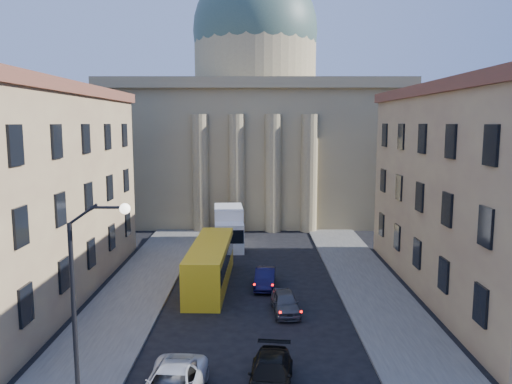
{
  "coord_description": "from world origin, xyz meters",
  "views": [
    {
      "loc": [
        0.16,
        -12.0,
        12.07
      ],
      "look_at": [
        0.14,
        18.71,
        7.8
      ],
      "focal_mm": 35.0,
      "sensor_mm": 36.0,
      "label": 1
    }
  ],
  "objects": [
    {
      "name": "street_lamp",
      "position": [
        -6.97,
        8.0,
        5.29
      ],
      "size": [
        2.62,
        0.44,
        8.83
      ],
      "color": "black",
      "rests_on": "ground"
    },
    {
      "name": "car_right_mid",
      "position": [
        0.8,
        9.32,
        0.69
      ],
      "size": [
        2.46,
        4.96,
        1.38
      ],
      "primitive_type": "imported",
      "rotation": [
        0.0,
        0.0,
        -0.11
      ],
      "color": "black",
      "rests_on": "ground"
    },
    {
      "name": "box_truck",
      "position": [
        -2.55,
        36.02,
        1.8
      ],
      "size": [
        3.26,
        7.1,
        3.79
      ],
      "rotation": [
        0.0,
        0.0,
        0.08
      ],
      "color": "white",
      "rests_on": "ground"
    },
    {
      "name": "car_right_far",
      "position": [
        2.0,
        18.6,
        0.68
      ],
      "size": [
        1.92,
        4.12,
        1.36
      ],
      "primitive_type": "imported",
      "rotation": [
        0.0,
        0.0,
        0.08
      ],
      "color": "#48494D",
      "rests_on": "ground"
    },
    {
      "name": "city_bus",
      "position": [
        -3.28,
        24.1,
        1.71
      ],
      "size": [
        2.91,
        11.38,
        3.19
      ],
      "rotation": [
        0.0,
        0.0,
        -0.03
      ],
      "color": "yellow",
      "rests_on": "ground"
    },
    {
      "name": "building_left",
      "position": [
        -17.0,
        22.0,
        7.42
      ],
      "size": [
        11.6,
        26.6,
        14.7
      ],
      "color": "tan",
      "rests_on": "ground"
    },
    {
      "name": "sidewalk_right",
      "position": [
        8.5,
        18.0,
        0.07
      ],
      "size": [
        5.0,
        60.0,
        0.15
      ],
      "primitive_type": "cube",
      "color": "#504E49",
      "rests_on": "ground"
    },
    {
      "name": "sidewalk_left",
      "position": [
        -8.5,
        18.0,
        0.07
      ],
      "size": [
        5.0,
        60.0,
        0.15
      ],
      "primitive_type": "cube",
      "color": "#504E49",
      "rests_on": "ground"
    },
    {
      "name": "church",
      "position": [
        0.0,
        55.47,
        11.88
      ],
      "size": [
        68.02,
        28.76,
        36.6
      ],
      "color": "#907D59",
      "rests_on": "ground"
    },
    {
      "name": "car_right_distant",
      "position": [
        0.8,
        23.62,
        0.69
      ],
      "size": [
        1.71,
        4.24,
        1.37
      ],
      "primitive_type": "imported",
      "rotation": [
        0.0,
        0.0,
        -0.06
      ],
      "color": "black",
      "rests_on": "ground"
    },
    {
      "name": "building_right",
      "position": [
        17.0,
        22.0,
        7.42
      ],
      "size": [
        11.6,
        26.6,
        14.7
      ],
      "color": "tan",
      "rests_on": "ground"
    }
  ]
}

